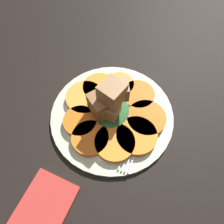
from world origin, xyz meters
TOP-DOWN VIEW (x-y plane):
  - table_slab at (0.00, 0.00)cm, footprint 120.00×120.00cm
  - plate at (0.00, 0.00)cm, footprint 27.39×27.39cm
  - carrot_slice_0 at (-2.90, -6.92)cm, footprint 8.59×8.59cm
  - carrot_slice_1 at (1.81, -7.35)cm, footprint 8.60×8.60cm
  - carrot_slice_2 at (6.72, -3.60)cm, footprint 7.60×7.60cm
  - carrot_slice_3 at (7.56, 1.45)cm, footprint 6.75×6.75cm
  - carrot_slice_4 at (4.87, 5.46)cm, footprint 7.76×7.76cm
  - carrot_slice_5 at (0.99, 7.21)cm, footprint 8.73×8.73cm
  - carrot_slice_6 at (-4.79, 5.40)cm, footprint 7.24×7.24cm
  - carrot_slice_7 at (-7.36, 1.64)cm, footprint 7.74×7.74cm
  - carrot_slice_8 at (-6.13, -3.40)cm, footprint 8.33×8.33cm
  - center_pile at (-0.27, 0.52)cm, footprint 8.69×9.07cm
  - fork at (-1.35, -6.57)cm, footprint 20.07×3.14cm
  - napkin at (-24.16, 3.56)cm, footprint 14.93×8.96cm

SIDE VIEW (x-z plane):
  - table_slab at x=0.00cm, z-range 0.00..2.00cm
  - napkin at x=-24.16cm, z-range 2.00..2.80cm
  - plate at x=0.00cm, z-range 1.99..3.04cm
  - fork at x=-1.35cm, z-range 3.10..3.50cm
  - carrot_slice_0 at x=-2.90cm, z-range 3.10..4.49cm
  - carrot_slice_1 at x=1.81cm, z-range 3.10..4.49cm
  - carrot_slice_2 at x=6.72cm, z-range 3.10..4.49cm
  - carrot_slice_3 at x=7.56cm, z-range 3.10..4.49cm
  - carrot_slice_4 at x=4.87cm, z-range 3.10..4.49cm
  - carrot_slice_5 at x=0.99cm, z-range 3.10..4.49cm
  - carrot_slice_6 at x=-4.79cm, z-range 3.10..4.49cm
  - carrot_slice_7 at x=-7.36cm, z-range 3.10..4.49cm
  - carrot_slice_8 at x=-6.13cm, z-range 3.10..4.49cm
  - center_pile at x=-0.27cm, z-range 2.03..12.82cm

